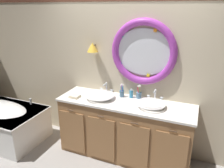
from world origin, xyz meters
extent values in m
plane|color=gray|center=(0.00, 0.00, 0.00)|extent=(14.00, 14.00, 0.00)
cube|color=beige|center=(0.00, 0.59, 1.30)|extent=(6.40, 0.08, 2.60)
ellipsoid|color=silver|center=(0.24, 0.54, 1.59)|extent=(0.85, 0.02, 0.68)
torus|color=purple|center=(0.24, 0.53, 1.59)|extent=(0.96, 0.11, 0.96)
cube|color=silver|center=(0.67, 0.52, 1.58)|extent=(0.05, 0.01, 0.05)
cube|color=orange|center=(0.40, 0.52, 1.91)|extent=(0.05, 0.01, 0.05)
cube|color=teal|center=(-0.08, 0.52, 1.81)|extent=(0.05, 0.01, 0.05)
cube|color=#2866B7|center=(-0.09, 0.52, 1.38)|extent=(0.05, 0.01, 0.05)
cube|color=yellow|center=(0.34, 0.52, 1.26)|extent=(0.05, 0.01, 0.05)
cylinder|color=#4C3823|center=(-0.52, 0.51, 1.64)|extent=(0.02, 0.09, 0.02)
cone|color=gold|center=(-0.52, 0.46, 1.62)|extent=(0.17, 0.17, 0.14)
cube|color=olive|center=(0.08, 0.26, 0.44)|extent=(1.96, 0.58, 0.87)
cube|color=silver|center=(0.08, 0.26, 0.89)|extent=(1.99, 0.62, 0.03)
cube|color=silver|center=(0.08, 0.54, 0.81)|extent=(1.96, 0.02, 0.11)
cube|color=olive|center=(-0.65, -0.04, 0.39)|extent=(0.41, 0.02, 0.66)
cylinder|color=#422D1E|center=(-0.65, -0.05, 0.77)|extent=(0.10, 0.01, 0.01)
cube|color=olive|center=(-0.16, -0.04, 0.39)|extent=(0.41, 0.02, 0.66)
cylinder|color=#422D1E|center=(-0.16, -0.05, 0.77)|extent=(0.10, 0.01, 0.01)
cube|color=olive|center=(0.33, -0.04, 0.39)|extent=(0.41, 0.02, 0.66)
cylinder|color=#422D1E|center=(0.33, -0.05, 0.77)|extent=(0.10, 0.01, 0.01)
cube|color=olive|center=(0.82, -0.04, 0.39)|extent=(0.41, 0.02, 0.66)
cylinder|color=#422D1E|center=(0.82, -0.05, 0.77)|extent=(0.10, 0.01, 0.01)
cylinder|color=silver|center=(-1.70, 0.25, 0.61)|extent=(0.04, 0.04, 0.11)
ellipsoid|color=white|center=(-0.31, 0.23, 0.96)|extent=(0.42, 0.34, 0.10)
torus|color=white|center=(-0.31, 0.23, 0.96)|extent=(0.44, 0.44, 0.02)
cylinder|color=silver|center=(-0.31, 0.23, 0.96)|extent=(0.03, 0.03, 0.01)
ellipsoid|color=white|center=(0.47, 0.23, 0.96)|extent=(0.38, 0.27, 0.10)
torus|color=white|center=(0.47, 0.23, 0.96)|extent=(0.40, 0.40, 0.02)
cylinder|color=silver|center=(0.47, 0.23, 0.96)|extent=(0.03, 0.03, 0.01)
cylinder|color=silver|center=(-0.31, 0.48, 0.91)|extent=(0.05, 0.05, 0.02)
cylinder|color=silver|center=(-0.31, 0.48, 1.00)|extent=(0.02, 0.02, 0.15)
sphere|color=silver|center=(-0.31, 0.48, 1.07)|extent=(0.03, 0.03, 0.03)
cylinder|color=silver|center=(-0.31, 0.41, 1.07)|extent=(0.02, 0.12, 0.02)
cylinder|color=silver|center=(-0.40, 0.48, 0.93)|extent=(0.04, 0.04, 0.06)
cylinder|color=silver|center=(-0.22, 0.48, 0.93)|extent=(0.04, 0.04, 0.06)
cube|color=silver|center=(-0.40, 0.48, 0.97)|extent=(0.05, 0.01, 0.01)
cube|color=silver|center=(-0.22, 0.48, 0.97)|extent=(0.05, 0.01, 0.01)
cylinder|color=silver|center=(0.47, 0.48, 0.91)|extent=(0.05, 0.05, 0.02)
cylinder|color=silver|center=(0.47, 0.48, 1.00)|extent=(0.02, 0.02, 0.15)
sphere|color=silver|center=(0.47, 0.48, 1.07)|extent=(0.03, 0.03, 0.03)
cylinder|color=silver|center=(0.47, 0.43, 1.07)|extent=(0.02, 0.09, 0.02)
cylinder|color=silver|center=(0.37, 0.48, 0.93)|extent=(0.04, 0.04, 0.06)
cylinder|color=silver|center=(0.56, 0.48, 0.93)|extent=(0.04, 0.04, 0.06)
cube|color=silver|center=(0.37, 0.48, 0.97)|extent=(0.05, 0.01, 0.01)
cube|color=silver|center=(0.56, 0.48, 0.97)|extent=(0.05, 0.01, 0.01)
cylinder|color=slate|center=(-0.03, 0.42, 0.95)|extent=(0.07, 0.07, 0.09)
torus|color=slate|center=(-0.03, 0.42, 1.00)|extent=(0.08, 0.08, 0.01)
cylinder|color=blue|center=(-0.01, 0.42, 1.00)|extent=(0.01, 0.02, 0.17)
cube|color=white|center=(-0.01, 0.42, 1.09)|extent=(0.02, 0.02, 0.02)
cylinder|color=#19ADB2|center=(-0.03, 0.44, 0.99)|extent=(0.02, 0.01, 0.15)
cube|color=white|center=(-0.03, 0.44, 1.08)|extent=(0.02, 0.02, 0.02)
cylinder|color=#19ADB2|center=(-0.05, 0.42, 1.00)|extent=(0.01, 0.03, 0.17)
cube|color=white|center=(-0.05, 0.42, 1.09)|extent=(0.02, 0.02, 0.02)
cylinder|color=purple|center=(-0.03, 0.41, 1.01)|extent=(0.02, 0.04, 0.18)
cube|color=white|center=(-0.03, 0.41, 1.11)|extent=(0.02, 0.02, 0.03)
cylinder|color=slate|center=(0.23, 0.47, 0.95)|extent=(0.08, 0.08, 0.09)
torus|color=slate|center=(0.23, 0.47, 0.99)|extent=(0.08, 0.08, 0.01)
cylinder|color=yellow|center=(0.24, 0.46, 1.00)|extent=(0.02, 0.01, 0.17)
cube|color=white|center=(0.24, 0.46, 1.10)|extent=(0.02, 0.02, 0.02)
cylinder|color=#19ADB2|center=(0.23, 0.48, 1.00)|extent=(0.02, 0.02, 0.17)
cube|color=white|center=(0.23, 0.48, 1.10)|extent=(0.02, 0.02, 0.02)
cylinder|color=#E0383D|center=(0.22, 0.46, 1.00)|extent=(0.04, 0.01, 0.17)
cube|color=white|center=(0.22, 0.46, 1.09)|extent=(0.02, 0.02, 0.02)
cylinder|color=#E0383D|center=(0.23, 0.45, 1.00)|extent=(0.03, 0.04, 0.17)
cube|color=white|center=(0.23, 0.45, 1.10)|extent=(0.02, 0.02, 0.03)
cylinder|color=#388EBC|center=(0.11, 0.45, 0.96)|extent=(0.05, 0.05, 0.11)
cylinder|color=silver|center=(0.11, 0.45, 1.03)|extent=(0.03, 0.03, 0.02)
cylinder|color=silver|center=(0.11, 0.43, 1.04)|extent=(0.01, 0.04, 0.01)
cube|color=beige|center=(-0.68, 0.12, 0.91)|extent=(0.15, 0.13, 0.02)
cube|color=beige|center=(-0.68, 0.12, 0.93)|extent=(0.15, 0.13, 0.02)
camera|label=1|loc=(1.02, -2.46, 2.20)|focal=34.78mm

